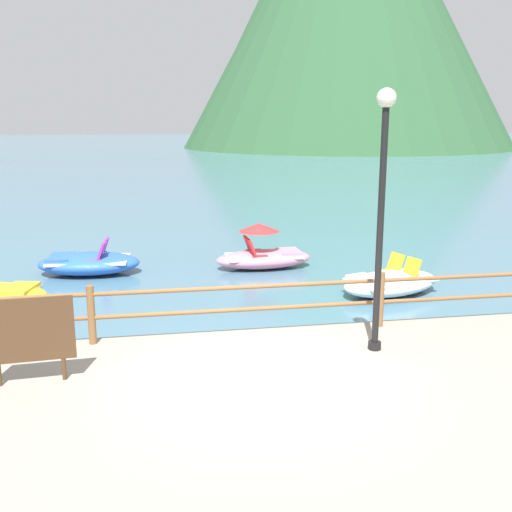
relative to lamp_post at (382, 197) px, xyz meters
name	(u,v)px	position (x,y,z in m)	size (l,w,h in m)	color
ground_plane	(170,168)	(-1.92, 39.43, -2.76)	(200.00, 200.00, 0.00)	#477084
promenade_dock	(295,477)	(-1.92, -2.77, -2.56)	(28.00, 8.00, 0.40)	gray
dock_railing	(242,301)	(-1.92, 0.98, -1.78)	(23.92, 0.12, 0.95)	brown
lamp_post	(382,197)	(0.00, 0.00, 0.00)	(0.28, 0.28, 3.89)	black
sign_board	(28,331)	(-4.97, -0.34, -1.63)	(1.18, 0.13, 1.19)	silver
pedal_boat_2	(89,263)	(-4.96, 6.99, -2.47)	(2.64, 1.59, 0.88)	blue
pedal_boat_3	(263,254)	(-0.47, 6.83, -2.38)	(2.58, 1.24, 1.21)	pink
pedal_boat_4	(390,282)	(1.92, 4.02, -2.49)	(2.76, 2.07, 0.84)	white
cliff_headland	(336,4)	(21.52, 72.53, 15.78)	(43.80, 43.80, 39.49)	#2D5633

